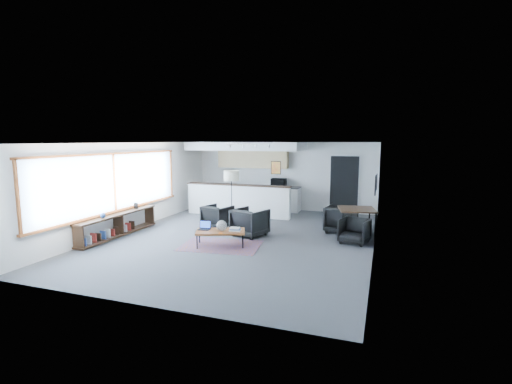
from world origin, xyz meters
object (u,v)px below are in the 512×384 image
(armchair_left, at_px, (218,216))
(dining_chair_near, at_px, (354,232))
(book_stack, at_px, (235,229))
(dining_chair_far, at_px, (341,220))
(armchair_right, at_px, (250,221))
(microwave, at_px, (279,182))
(floor_lamp, at_px, (231,178))
(ceramic_pot, at_px, (222,226))
(coffee_table, at_px, (221,232))
(dining_table, at_px, (357,211))
(laptop, at_px, (205,227))

(armchair_left, bearing_deg, dining_chair_near, -170.64)
(book_stack, xyz_separation_m, dining_chair_far, (2.37, 2.34, -0.08))
(armchair_right, height_order, dining_chair_near, armchair_right)
(microwave, bearing_deg, armchair_left, -107.41)
(floor_lamp, height_order, dining_chair_far, floor_lamp)
(ceramic_pot, relative_size, dining_chair_far, 0.37)
(coffee_table, bearing_deg, dining_table, 10.35)
(book_stack, bearing_deg, dining_table, 33.94)
(dining_chair_far, bearing_deg, armchair_right, 36.72)
(ceramic_pot, height_order, dining_chair_far, dining_chair_far)
(laptop, distance_m, floor_lamp, 2.73)
(ceramic_pot, bearing_deg, laptop, 178.04)
(laptop, xyz_separation_m, book_stack, (0.81, 0.09, -0.02))
(ceramic_pot, distance_m, microwave, 5.14)
(ceramic_pot, bearing_deg, coffee_table, 157.48)
(armchair_left, xyz_separation_m, dining_chair_near, (4.09, -0.35, -0.08))
(floor_lamp, relative_size, dining_chair_far, 2.35)
(ceramic_pot, relative_size, floor_lamp, 0.16)
(laptop, height_order, dining_chair_near, same)
(laptop, distance_m, armchair_right, 1.43)
(laptop, relative_size, armchair_right, 0.38)
(armchair_right, xyz_separation_m, floor_lamp, (-1.12, 1.32, 1.06))
(floor_lamp, bearing_deg, armchair_left, -100.32)
(book_stack, distance_m, armchair_right, 1.09)
(armchair_right, bearing_deg, floor_lamp, -31.47)
(ceramic_pot, relative_size, microwave, 0.49)
(ceramic_pot, height_order, dining_table, dining_table)
(armchair_right, xyz_separation_m, dining_chair_far, (2.37, 1.25, -0.07))
(floor_lamp, relative_size, microwave, 3.12)
(book_stack, bearing_deg, dining_chair_far, 44.65)
(ceramic_pot, xyz_separation_m, armchair_right, (0.32, 1.20, -0.10))
(dining_chair_near, bearing_deg, dining_table, 103.60)
(book_stack, distance_m, dining_table, 3.43)
(dining_chair_near, bearing_deg, microwave, 143.52)
(book_stack, relative_size, dining_table, 0.28)
(armchair_right, height_order, dining_table, armchair_right)
(armchair_left, distance_m, dining_table, 4.12)
(armchair_left, distance_m, dining_chair_far, 3.70)
(dining_table, bearing_deg, coffee_table, -148.03)
(coffee_table, xyz_separation_m, ceramic_pot, (0.04, -0.02, 0.16))
(laptop, height_order, armchair_right, armchair_right)
(ceramic_pot, distance_m, dining_chair_near, 3.46)
(dining_chair_near, bearing_deg, armchair_left, -171.35)
(ceramic_pot, xyz_separation_m, dining_chair_near, (3.16, 1.39, -0.23))
(book_stack, height_order, armchair_left, armchair_left)
(armchair_left, height_order, microwave, microwave)
(ceramic_pot, distance_m, floor_lamp, 2.81)
(dining_table, distance_m, microwave, 4.40)
(armchair_left, distance_m, microwave, 3.57)
(coffee_table, bearing_deg, floor_lamp, 85.06)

